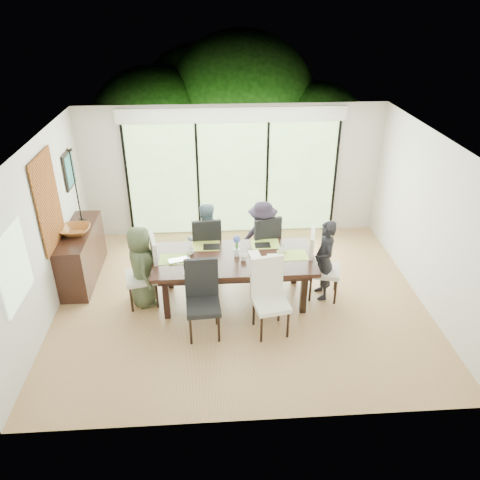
{
  "coord_description": "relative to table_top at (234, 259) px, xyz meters",
  "views": [
    {
      "loc": [
        -0.45,
        -6.42,
        4.61
      ],
      "look_at": [
        0.0,
        0.25,
        1.0
      ],
      "focal_mm": 35.0,
      "sensor_mm": 36.0,
      "label": 1
    }
  ],
  "objects": [
    {
      "name": "art_frame",
      "position": [
        -2.86,
        1.67,
        0.97
      ],
      "size": [
        0.03,
        0.55,
        0.65
      ],
      "primitive_type": "cube",
      "color": "black",
      "rests_on": "wall_left"
    },
    {
      "name": "glass_doors",
      "position": [
        0.11,
        2.44,
        0.42
      ],
      "size": [
        4.2,
        0.02,
        2.3
      ],
      "primitive_type": "cube",
      "color": "#598C3F",
      "rests_on": "wall_back"
    },
    {
      "name": "placemat_left",
      "position": [
        -0.95,
        0.0,
        0.04
      ],
      "size": [
        0.47,
        0.34,
        0.01
      ],
      "primitive_type": "cube",
      "color": "olive",
      "rests_on": "table_top"
    },
    {
      "name": "papers",
      "position": [
        0.7,
        -0.05,
        0.03
      ],
      "size": [
        0.32,
        0.24,
        0.0
      ],
      "primitive_type": "cube",
      "color": "white",
      "rests_on": "table_top"
    },
    {
      "name": "table_apron",
      "position": [
        0.0,
        0.0,
        -0.1
      ],
      "size": [
        2.37,
        0.97,
        0.11
      ],
      "primitive_type": "cube",
      "color": "black",
      "rests_on": "floor"
    },
    {
      "name": "table_leg_br",
      "position": [
        1.08,
        0.43,
        -0.4
      ],
      "size": [
        0.1,
        0.1,
        0.74
      ],
      "primitive_type": "cube",
      "color": "black",
      "rests_on": "floor"
    },
    {
      "name": "ceiling",
      "position": [
        0.11,
        -0.03,
        1.93
      ],
      "size": [
        6.0,
        5.0,
        0.01
      ],
      "primitive_type": "cube",
      "color": "white",
      "rests_on": "wall_back"
    },
    {
      "name": "wall_left",
      "position": [
        -2.9,
        -0.03,
        0.57
      ],
      "size": [
        0.02,
        5.0,
        2.7
      ],
      "primitive_type": "cube",
      "color": "beige",
      "rests_on": "floor"
    },
    {
      "name": "person_far_left",
      "position": [
        -0.45,
        0.83,
        -0.08
      ],
      "size": [
        0.71,
        0.52,
        1.39
      ],
      "primitive_type": "imported",
      "rotation": [
        0.0,
        0.0,
        3.33
      ],
      "color": "#6D8A9E",
      "rests_on": "floor"
    },
    {
      "name": "platter_base",
      "position": [
        -0.55,
        -0.3,
        0.05
      ],
      "size": [
        0.28,
        0.28,
        0.03
      ],
      "primitive_type": "cube",
      "color": "white",
      "rests_on": "table_top"
    },
    {
      "name": "hyacinth_blooms",
      "position": [
        0.05,
        0.05,
        0.33
      ],
      "size": [
        0.12,
        0.12,
        0.12
      ],
      "primitive_type": "sphere",
      "color": "#4959B7",
      "rests_on": "table_top"
    },
    {
      "name": "foliage_left",
      "position": [
        -1.69,
        5.17,
        0.66
      ],
      "size": [
        3.2,
        3.2,
        3.2
      ],
      "primitive_type": "sphere",
      "color": "#14380F",
      "rests_on": "ground"
    },
    {
      "name": "candle",
      "position": [
        -2.65,
        1.2,
        1.55
      ],
      "size": [
        0.04,
        0.04,
        0.1
      ],
      "primitive_type": "cylinder",
      "color": "silver",
      "rests_on": "sideboard"
    },
    {
      "name": "foliage_right",
      "position": [
        2.31,
        4.97,
        0.48
      ],
      "size": [
        2.8,
        2.8,
        2.8
      ],
      "primitive_type": "sphere",
      "color": "#14380F",
      "rests_on": "ground"
    },
    {
      "name": "mullion_a",
      "position": [
        -1.99,
        2.43,
        0.42
      ],
      "size": [
        0.05,
        0.04,
        2.3
      ],
      "primitive_type": "cube",
      "color": "black",
      "rests_on": "wall_back"
    },
    {
      "name": "chair_left_end",
      "position": [
        -1.5,
        0.0,
        -0.18
      ],
      "size": [
        0.59,
        0.59,
        1.18
      ],
      "primitive_type": null,
      "rotation": [
        0.0,
        0.0,
        -1.36
      ],
      "color": "beige",
      "rests_on": "floor"
    },
    {
      "name": "wall_right",
      "position": [
        3.12,
        -0.03,
        0.57
      ],
      "size": [
        0.02,
        5.0,
        2.7
      ],
      "primitive_type": "cube",
      "color": "white",
      "rests_on": "floor"
    },
    {
      "name": "tapestry",
      "position": [
        -2.86,
        0.37,
        0.92
      ],
      "size": [
        0.02,
        1.0,
        1.5
      ],
      "primitive_type": "cube",
      "color": "#974615",
      "rests_on": "wall_left"
    },
    {
      "name": "rail_top",
      "position": [
        0.11,
        4.17,
        -0.23
      ],
      "size": [
        6.0,
        0.08,
        0.06
      ],
      "primitive_type": "cube",
      "color": "#523023",
      "rests_on": "deck"
    },
    {
      "name": "candlestick_shaft",
      "position": [
        -2.65,
        1.2,
        0.84
      ],
      "size": [
        0.03,
        0.03,
        1.3
      ],
      "primitive_type": "cylinder",
      "color": "black",
      "rests_on": "sideboard"
    },
    {
      "name": "chair_far_left",
      "position": [
        -0.45,
        0.85,
        -0.18
      ],
      "size": [
        0.54,
        0.54,
        1.18
      ],
      "primitive_type": null,
      "rotation": [
        0.0,
        0.0,
        3.24
      ],
      "color": "black",
      "rests_on": "floor"
    },
    {
      "name": "foliage_mid",
      "position": [
        0.51,
        5.77,
        1.02
      ],
      "size": [
        4.0,
        4.0,
        4.0
      ],
      "primitive_type": "sphere",
      "color": "#14380F",
      "rests_on": "ground"
    },
    {
      "name": "chair_far_right",
      "position": [
        0.55,
        0.85,
        -0.18
      ],
      "size": [
        0.62,
        0.62,
        1.18
      ],
      "primitive_type": null,
      "rotation": [
        0.0,
        0.0,
        3.44
      ],
      "color": "black",
      "rests_on": "floor"
    },
    {
      "name": "cup_a",
      "position": [
        -0.7,
        0.15,
        0.08
      ],
      "size": [
        0.18,
        0.18,
        0.1
      ],
      "primitive_type": "imported",
      "rotation": [
        0.0,
        0.0,
        0.47
      ],
      "color": "white",
      "rests_on": "table_top"
    },
    {
      "name": "mullion_b",
      "position": [
        -0.59,
        2.43,
        0.42
      ],
      "size": [
        0.05,
        0.04,
        2.3
      ],
      "primitive_type": "cube",
      "color": "black",
      "rests_on": "wall_back"
    },
    {
      "name": "cup_b",
      "position": [
        0.15,
        -0.1,
        0.08
      ],
      "size": [
        0.15,
        0.15,
        0.1
      ],
      "primitive_type": "imported",
      "rotation": [
        0.0,
        0.0,
        2.13
      ],
      "color": "white",
      "rests_on": "table_top"
    },
    {
      "name": "side_window",
      "position": [
        -2.86,
        -1.23,
        0.72
      ],
      "size": [
        0.02,
        0.9,
        1.0
      ],
      "primitive_type": "cube",
      "color": "#8CAD7F",
      "rests_on": "wall_left"
    },
    {
      "name": "candlestick_pan",
      "position": [
        -2.65,
        1.2,
        1.49
      ],
      "size": [
        0.1,
        0.1,
        0.03
      ],
      "primitive_type": "cylinder",
      "color": "black",
      "rests_on": "sideboard"
    },
    {
      "name": "bowl",
      "position": [
        -2.65,
        0.75,
        0.22
      ],
      "size": [
        0.5,
        0.5,
        0.12
      ],
      "primitive_type": "imported",
      "color": "brown",
      "rests_on": "sideboard"
    },
    {
      "name": "placemat_far_l",
      "position": [
        -0.45,
        0.4,
        0.04
      ],
      "size": [
        0.47,
        0.34,
        0.01
      ],
      "primitive_type": "cube",
      "color": "#96A63B",
      "rests_on": "table_top"
    },
    {
      "name": "wall_front",
      "position": [
        0.11,
        -2.54,
        0.57
      ],
      "size": [
        6.0,
        0.02,
        2.7
      ],
      "primitive_type": "cube",
      "color": "silver",
      "rests_on": "floor"
    },
    {
      "name": "mullion_c",
      "position": [
        0.81,
        2.43,
        0.42
      ],
      "size": [
        0.05,
        0.04,
        2.3
      ],
      "primitive_type": "cube",
      "color": "black",
      "rests_on": "wall_back"
    },
    {
      "name": "tablet_far_r",
      "position": [
        0.5,
        0.35,
        0.04
      ],
      "size": [
        0.26,
        0.18,
        0.01
      ],
      "primitive_type": "cube",
      "color": "black",
      "rests_on": "table_top"
    },
    {
      "name": "table_top",
      "position": [
        0.0,
        0.0,
        0.0
      ],
      "size": [
        2.58,
        1.18,
        0.06
      ],
      "primitive_type": "cube",
      "color": "black",
      "rests_on": "floor"
    },
    {
      "name": "person_far_right",
      "position": [
        0.55,
        0.83,
        -0.08
      ],
      "size": [
        0.67,
        0.44,
        1.39
      ],
      "primitive_type": "imported",
      "rotation": [
        0.0,
        0.0,
        3.09
      ],
      "color": "black",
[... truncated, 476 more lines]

